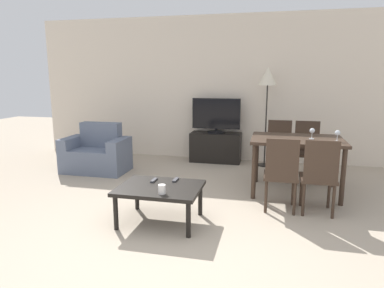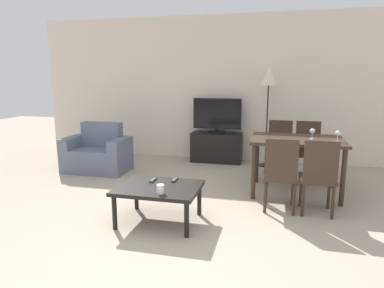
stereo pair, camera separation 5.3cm
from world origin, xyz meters
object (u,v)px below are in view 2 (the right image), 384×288
at_px(wine_glass_center, 338,134).
at_px(floor_lamp, 269,82).
at_px(tv, 217,116).
at_px(cup_white_near, 160,189).
at_px(dining_table, 297,145).
at_px(dining_chair_far_left, 280,147).
at_px(dining_chair_near_right, 319,174).
at_px(remote_primary, 175,180).
at_px(armchair, 98,154).
at_px(dining_chair_far, 308,148).
at_px(wine_glass_left, 312,132).
at_px(coffee_table, 159,190).
at_px(dining_chair_near, 281,172).
at_px(remote_secondary, 153,180).
at_px(tv_stand, 217,147).

bearing_deg(wine_glass_center, floor_lamp, 121.11).
relative_size(tv, cup_white_near, 9.26).
bearing_deg(dining_table, dining_chair_far_left, 105.83).
relative_size(dining_chair_near_right, remote_primary, 6.00).
height_order(armchair, dining_chair_far, dining_chair_far).
distance_m(armchair, remote_primary, 2.36).
distance_m(remote_primary, wine_glass_left, 1.97).
bearing_deg(dining_chair_far, dining_chair_near_right, -90.00).
relative_size(coffee_table, dining_chair_near, 0.99).
height_order(dining_chair_near, wine_glass_center, wine_glass_center).
height_order(dining_table, wine_glass_left, wine_glass_left).
distance_m(dining_chair_near, remote_secondary, 1.49).
bearing_deg(armchair, remote_primary, -39.68).
xyz_separation_m(dining_table, cup_white_near, (-1.41, -1.58, -0.21)).
xyz_separation_m(coffee_table, remote_primary, (0.11, 0.24, 0.06)).
bearing_deg(armchair, dining_table, -6.91).
bearing_deg(cup_white_near, wine_glass_center, 37.37).
xyz_separation_m(dining_chair_near, floor_lamp, (-0.23, 2.13, 1.01)).
height_order(dining_table, dining_chair_far_left, dining_chair_far_left).
height_order(remote_secondary, cup_white_near, cup_white_near).
xyz_separation_m(coffee_table, remote_secondary, (-0.13, 0.16, 0.06)).
relative_size(armchair, dining_chair_far_left, 1.18).
bearing_deg(dining_chair_far, remote_secondary, -133.56).
distance_m(dining_chair_far_left, cup_white_near, 2.61).
relative_size(tv, dining_table, 0.74).
xyz_separation_m(dining_chair_near_right, floor_lamp, (-0.65, 2.13, 1.01)).
xyz_separation_m(dining_chair_far_left, wine_glass_center, (0.69, -0.88, 0.38)).
relative_size(armchair, remote_primary, 7.05).
xyz_separation_m(tv, dining_chair_near, (1.14, -2.23, -0.38)).
bearing_deg(dining_chair_near, dining_chair_far_left, 90.00).
bearing_deg(dining_chair_near, floor_lamp, 96.16).
xyz_separation_m(dining_table, dining_chair_near_right, (0.21, -0.74, -0.18)).
bearing_deg(wine_glass_left, dining_table, 171.90).
bearing_deg(cup_white_near, dining_table, 48.32).
height_order(floor_lamp, cup_white_near, floor_lamp).
xyz_separation_m(remote_primary, cup_white_near, (-0.01, -0.46, 0.04)).
distance_m(tv, remote_secondary, 2.73).
height_order(tv, wine_glass_center, tv).
bearing_deg(dining_chair_far_left, tv_stand, 146.62).
relative_size(dining_chair_far_left, remote_secondary, 6.00).
xyz_separation_m(coffee_table, dining_chair_near, (1.29, 0.61, 0.13)).
relative_size(armchair, tv, 1.19).
bearing_deg(wine_glass_left, dining_chair_near_right, -87.88).
xyz_separation_m(dining_chair_far, floor_lamp, (-0.65, 0.64, 1.01)).
xyz_separation_m(wine_glass_left, wine_glass_center, (0.30, -0.11, 0.00)).
xyz_separation_m(dining_chair_near, wine_glass_left, (0.40, 0.72, 0.38)).
bearing_deg(floor_lamp, dining_table, -72.36).
distance_m(tv_stand, wine_glass_left, 2.24).
relative_size(tv, dining_chair_near, 0.99).
relative_size(dining_chair_near, dining_chair_near_right, 1.00).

